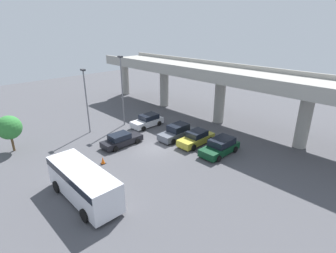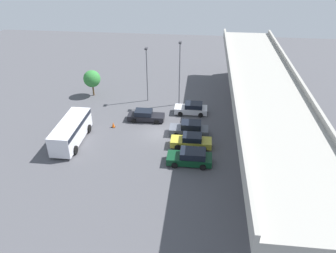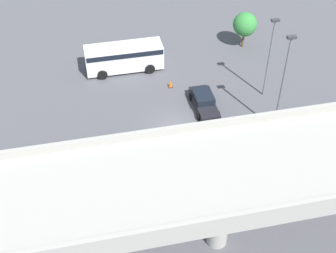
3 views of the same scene
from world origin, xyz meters
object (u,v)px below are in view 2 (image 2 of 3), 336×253
Objects in this scene: shuttle_bus at (71,130)px; lamp_post_mid_lot at (147,71)px; parked_car_1 at (145,116)px; lamp_post_near_aisle at (180,70)px; parked_car_3 at (191,141)px; parked_car_4 at (190,157)px; traffic_cone at (113,125)px; parked_car_2 at (190,129)px; parked_car_0 at (192,109)px; tree_front_left at (92,79)px.

lamp_post_mid_lot reaches higher than shuttle_bus.
lamp_post_near_aisle is at bearing 52.34° from parked_car_1.
parked_car_4 is at bearing 91.17° from parked_car_3.
parked_car_2 is at bearing 86.17° from traffic_cone.
parked_car_3 is at bearing -41.80° from parked_car_1.
lamp_post_near_aisle is 12.91× the size of traffic_cone.
lamp_post_near_aisle is (-2.60, -1.91, 4.49)m from parked_car_0.
parked_car_3 is (2.68, 0.35, -0.05)m from parked_car_2.
parked_car_0 is 0.93× the size of parked_car_4.
parked_car_2 is at bearing 57.03° from tree_front_left.
parked_car_2 is 9.64m from traffic_cone.
lamp_post_mid_lot is (-11.53, -6.93, 3.89)m from parked_car_3.
parked_car_1 reaches higher than traffic_cone.
parked_car_0 is 1.11× the size of tree_front_left.
lamp_post_near_aisle is at bearing 133.94° from traffic_cone.
lamp_post_mid_lot is at bearing 84.06° from tree_front_left.
lamp_post_near_aisle reaches higher than shuttle_bus.
parked_car_0 is 5.45m from parked_car_2.
parked_car_2 is 0.99× the size of parked_car_4.
lamp_post_near_aisle reaches higher than parked_car_1.
parked_car_2 is (2.91, 5.89, 0.11)m from parked_car_1.
shuttle_bus is 0.96× the size of lamp_post_mid_lot.
lamp_post_mid_lot is at bearing 159.72° from traffic_cone.
tree_front_left is at bearing -95.94° from lamp_post_mid_lot.
parked_car_2 is at bearing -85.91° from parked_car_4.
lamp_post_mid_lot is at bearing -53.41° from parked_car_2.
parked_car_4 is at bearing 44.65° from tree_front_left.
parked_car_3 reaches higher than parked_car_1.
parked_car_0 and parked_car_3 have the same top height.
parked_car_4 is 6.73× the size of traffic_cone.
parked_car_2 is at bearing 13.44° from lamp_post_near_aisle.
parked_car_4 is 14.18m from shuttle_bus.
parked_car_4 is 0.52× the size of lamp_post_near_aisle.
parked_car_1 is 10.82m from parked_car_4.
lamp_post_mid_lot reaches higher than parked_car_2.
traffic_cone is (9.09, 5.40, -2.33)m from tree_front_left.
parked_car_4 reaches higher than parked_car_1.
lamp_post_mid_lot is (-12.04, 6.90, 3.05)m from shuttle_bus.
parked_car_2 is at bearing -82.45° from parked_car_3.
traffic_cone is at bearing 30.69° from tree_front_left.
lamp_post_near_aisle is 4.76m from lamp_post_mid_lot.
parked_car_3 is 0.51× the size of lamp_post_near_aisle.
lamp_post_mid_lot is (-8.86, -6.58, 3.84)m from parked_car_2.
parked_car_4 reaches higher than parked_car_3.
parked_car_1 is at bearing -26.27° from parked_car_2.
parked_car_1 is at bearing -41.80° from parked_car_3.
tree_front_left is (-12.41, -15.36, 1.93)m from parked_car_3.
shuttle_bus is 1.93× the size of tree_front_left.
parked_car_2 is 0.51× the size of lamp_post_near_aisle.
parked_car_1 is 0.60× the size of lamp_post_mid_lot.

